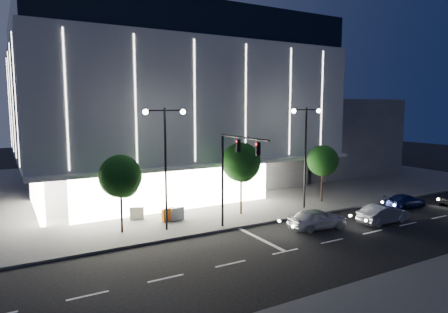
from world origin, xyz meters
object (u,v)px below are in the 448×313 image
car_lead (317,219)px  car_second (383,214)px  tree_left (121,179)px  barrier_d (178,214)px  tree_right (323,162)px  car_third (405,201)px  traffic_mast (233,164)px  street_lamp_west (165,151)px  barrier_c (168,215)px  tree_mid (241,164)px  barrier_b (137,213)px  street_lamp_east (306,143)px

car_lead → car_second: 5.72m
tree_left → car_lead: size_ratio=1.27×
tree_left → barrier_d: size_ratio=5.20×
tree_right → barrier_d: size_ratio=5.01×
car_lead → tree_right: bearing=-39.5°
tree_right → car_third: tree_right is taller
traffic_mast → car_second: size_ratio=1.58×
traffic_mast → tree_left: traffic_mast is taller
street_lamp_west → barrier_d: (1.66, 1.90, -5.31)m
tree_left → car_third: tree_left is taller
tree_left → car_lead: bearing=-24.6°
tree_right → barrier_c: (-15.12, 1.04, -3.23)m
car_lead → barrier_d: 10.78m
street_lamp_west → barrier_d: bearing=48.9°
tree_mid → tree_right: bearing=-0.0°
car_second → barrier_b: bearing=58.8°
car_second → street_lamp_east: bearing=21.6°
tree_right → barrier_c: 15.50m
street_lamp_west → car_lead: street_lamp_west is taller
car_second → barrier_c: bearing=59.9°
barrier_b → street_lamp_east: bearing=5.2°
traffic_mast → barrier_d: 6.74m
tree_left → barrier_b: size_ratio=5.20×
street_lamp_west → tree_left: 3.69m
tree_left → car_lead: tree_left is taller
tree_right → barrier_c: size_ratio=5.01×
tree_right → car_lead: size_ratio=1.22×
tree_mid → tree_right: 9.01m
tree_left → car_second: bearing=-21.7°
street_lamp_west → car_second: 17.58m
street_lamp_west → car_third: 22.34m
car_lead → car_third: bearing=-79.9°
tree_left → barrier_c: bearing=15.0°
traffic_mast → car_second: traffic_mast is taller
tree_right → car_third: (5.27, -5.12, -3.28)m
street_lamp_east → car_second: bearing=-68.1°
car_third → car_lead: bearing=95.6°
street_lamp_east → tree_left: bearing=176.3°
street_lamp_west → barrier_d: size_ratio=8.18×
tree_right → car_third: 8.04m
street_lamp_west → barrier_b: 6.53m
street_lamp_east → barrier_d: 12.67m
street_lamp_west → tree_left: (-2.97, 1.02, -1.92)m
street_lamp_east → car_lead: 7.75m
car_lead → traffic_mast: bearing=75.4°
car_second → barrier_b: size_ratio=4.07×
car_third → barrier_d: car_third is taller
tree_mid → car_third: bearing=-19.7°
tree_left → barrier_c: 5.25m
street_lamp_east → tree_left: (-15.97, 1.02, -1.92)m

